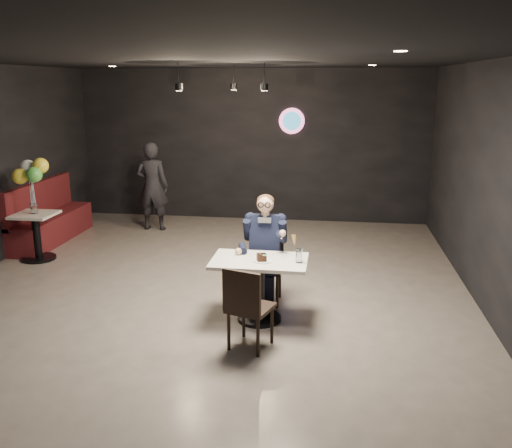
% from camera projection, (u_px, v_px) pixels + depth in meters
% --- Properties ---
extents(floor, '(9.00, 9.00, 0.00)m').
position_uv_depth(floor, '(199.00, 303.00, 6.91)').
color(floor, gray).
rests_on(floor, ground).
extents(wall_sign, '(0.50, 0.06, 0.50)m').
position_uv_depth(wall_sign, '(292.00, 121.00, 10.58)').
color(wall_sign, pink).
rests_on(wall_sign, floor).
extents(pendant_lights, '(1.40, 1.20, 0.36)m').
position_uv_depth(pendant_lights, '(226.00, 72.00, 8.10)').
color(pendant_lights, black).
rests_on(pendant_lights, floor).
extents(main_table, '(1.10, 0.70, 0.75)m').
position_uv_depth(main_table, '(259.00, 290.00, 6.32)').
color(main_table, silver).
rests_on(main_table, floor).
extents(chair_far, '(0.42, 0.46, 0.92)m').
position_uv_depth(chair_far, '(265.00, 268.00, 6.83)').
color(chair_far, black).
rests_on(chair_far, floor).
extents(chair_near, '(0.54, 0.57, 0.92)m').
position_uv_depth(chair_near, '(251.00, 306.00, 5.65)').
color(chair_near, black).
rests_on(chair_near, floor).
extents(seated_man, '(0.60, 0.80, 1.44)m').
position_uv_depth(seated_man, '(265.00, 248.00, 6.76)').
color(seated_man, black).
rests_on(seated_man, floor).
extents(dessert_plate, '(0.22, 0.22, 0.01)m').
position_uv_depth(dessert_plate, '(263.00, 261.00, 6.16)').
color(dessert_plate, white).
rests_on(dessert_plate, main_table).
extents(cake_slice, '(0.13, 0.11, 0.07)m').
position_uv_depth(cake_slice, '(262.00, 258.00, 6.14)').
color(cake_slice, black).
rests_on(cake_slice, dessert_plate).
extents(mint_leaf, '(0.06, 0.04, 0.01)m').
position_uv_depth(mint_leaf, '(265.00, 255.00, 6.08)').
color(mint_leaf, green).
rests_on(mint_leaf, cake_slice).
extents(sundae_glass, '(0.07, 0.07, 0.16)m').
position_uv_depth(sundae_glass, '(299.00, 255.00, 6.11)').
color(sundae_glass, silver).
rests_on(sundae_glass, main_table).
extents(wafer_cone, '(0.08, 0.08, 0.14)m').
position_uv_depth(wafer_cone, '(294.00, 241.00, 6.09)').
color(wafer_cone, tan).
rests_on(wafer_cone, sundae_glass).
extents(booth_bench, '(0.53, 2.12, 1.06)m').
position_uv_depth(booth_bench, '(50.00, 212.00, 9.48)').
color(booth_bench, '#45110E').
rests_on(booth_bench, floor).
extents(side_table, '(0.60, 0.60, 0.75)m').
position_uv_depth(side_table, '(37.00, 236.00, 8.52)').
color(side_table, silver).
rests_on(side_table, floor).
extents(balloon_vase, '(0.11, 0.11, 0.16)m').
position_uv_depth(balloon_vase, '(34.00, 209.00, 8.41)').
color(balloon_vase, silver).
rests_on(balloon_vase, side_table).
extents(balloon_bunch, '(0.44, 0.44, 0.72)m').
position_uv_depth(balloon_bunch, '(31.00, 181.00, 8.30)').
color(balloon_bunch, yellow).
rests_on(balloon_bunch, balloon_vase).
extents(passerby, '(0.62, 0.41, 1.67)m').
position_uv_depth(passerby, '(152.00, 186.00, 10.18)').
color(passerby, black).
rests_on(passerby, floor).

